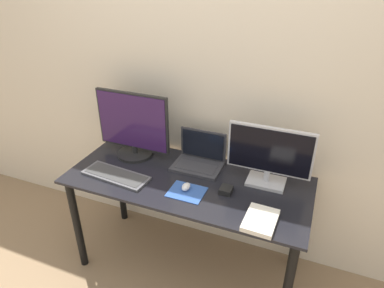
# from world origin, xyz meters

# --- Properties ---
(wall_back) EXTENTS (7.00, 0.05, 2.50)m
(wall_back) POSITION_xyz_m (0.00, 0.72, 1.25)
(wall_back) COLOR beige
(wall_back) RESTS_ON ground_plane
(desk) EXTENTS (1.51, 0.65, 0.74)m
(desk) POSITION_xyz_m (0.00, 0.33, 0.62)
(desk) COLOR black
(desk) RESTS_ON ground_plane
(monitor_left) EXTENTS (0.52, 0.25, 0.46)m
(monitor_left) POSITION_xyz_m (-0.45, 0.47, 0.96)
(monitor_left) COLOR black
(monitor_left) RESTS_ON desk
(monitor_right) EXTENTS (0.50, 0.16, 0.37)m
(monitor_right) POSITION_xyz_m (0.46, 0.47, 0.94)
(monitor_right) COLOR #B2B2B7
(monitor_right) RESTS_ON desk
(laptop) EXTENTS (0.32, 0.22, 0.22)m
(laptop) POSITION_xyz_m (0.01, 0.52, 0.80)
(laptop) COLOR #333338
(laptop) RESTS_ON desk
(keyboard) EXTENTS (0.45, 0.20, 0.02)m
(keyboard) POSITION_xyz_m (-0.43, 0.19, 0.75)
(keyboard) COLOR #4C4C51
(keyboard) RESTS_ON desk
(mousepad) EXTENTS (0.21, 0.17, 0.00)m
(mousepad) POSITION_xyz_m (0.05, 0.20, 0.75)
(mousepad) COLOR #2D519E
(mousepad) RESTS_ON desk
(mouse) EXTENTS (0.05, 0.07, 0.04)m
(mouse) POSITION_xyz_m (0.04, 0.22, 0.77)
(mouse) COLOR silver
(mouse) RESTS_ON mousepad
(book) EXTENTS (0.17, 0.23, 0.03)m
(book) POSITION_xyz_m (0.51, 0.11, 0.76)
(book) COLOR silver
(book) RESTS_ON desk
(power_brick) EXTENTS (0.07, 0.08, 0.03)m
(power_brick) POSITION_xyz_m (0.26, 0.29, 0.76)
(power_brick) COLOR black
(power_brick) RESTS_ON desk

